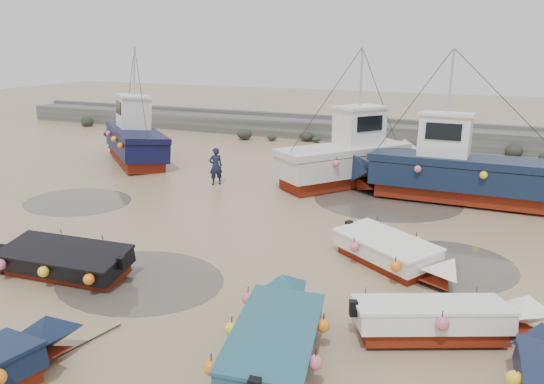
{
  "coord_description": "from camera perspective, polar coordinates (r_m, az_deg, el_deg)",
  "views": [
    {
      "loc": [
        7.01,
        -12.97,
        6.44
      ],
      "look_at": [
        -0.14,
        3.39,
        1.4
      ],
      "focal_mm": 35.0,
      "sensor_mm": 36.0,
      "label": 1
    }
  ],
  "objects": [
    {
      "name": "ground",
      "position": [
        16.09,
        -4.43,
        -7.88
      ],
      "size": [
        120.0,
        120.0,
        0.0
      ],
      "primitive_type": "plane",
      "color": "tan",
      "rests_on": "ground"
    },
    {
      "name": "seawall",
      "position": [
        36.12,
        12.25,
        6.15
      ],
      "size": [
        60.0,
        4.92,
        1.5
      ],
      "color": "slate",
      "rests_on": "ground"
    },
    {
      "name": "puddle_a",
      "position": [
        15.58,
        -14.01,
        -9.14
      ],
      "size": [
        4.87,
        4.87,
        0.01
      ],
      "primitive_type": "cylinder",
      "color": "#4E463E",
      "rests_on": "ground"
    },
    {
      "name": "puddle_b",
      "position": [
        16.95,
        18.55,
        -7.42
      ],
      "size": [
        3.92,
        3.92,
        0.01
      ],
      "primitive_type": "cylinder",
      "color": "#4E463E",
      "rests_on": "ground"
    },
    {
      "name": "puddle_c",
      "position": [
        23.76,
        -20.16,
        -0.95
      ],
      "size": [
        4.59,
        4.59,
        0.01
      ],
      "primitive_type": "cylinder",
      "color": "#4E463E",
      "rests_on": "ground"
    },
    {
      "name": "puddle_d",
      "position": [
        22.96,
        12.24,
        -0.88
      ],
      "size": [
        6.19,
        6.19,
        0.01
      ],
      "primitive_type": "cylinder",
      "color": "#4E463E",
      "rests_on": "ground"
    },
    {
      "name": "dinghy_2",
      "position": [
        11.62,
        0.46,
        -14.7
      ],
      "size": [
        2.54,
        5.83,
        1.43
      ],
      "rotation": [
        0.0,
        0.0,
        0.21
      ],
      "color": "maroon",
      "rests_on": "ground"
    },
    {
      "name": "dinghy_3",
      "position": [
        12.78,
        18.43,
        -12.56
      ],
      "size": [
        5.39,
        2.93,
        1.43
      ],
      "rotation": [
        0.0,
        0.0,
        -1.15
      ],
      "color": "maroon",
      "rests_on": "ground"
    },
    {
      "name": "dinghy_4",
      "position": [
        16.53,
        -22.19,
        -6.36
      ],
      "size": [
        6.12,
        2.17,
        1.43
      ],
      "rotation": [
        0.0,
        0.0,
        1.65
      ],
      "color": "maroon",
      "rests_on": "ground"
    },
    {
      "name": "dinghy_5",
      "position": [
        16.07,
        13.12,
        -6.14
      ],
      "size": [
        4.93,
        3.7,
        1.43
      ],
      "rotation": [
        0.0,
        0.0,
        -2.16
      ],
      "color": "maroon",
      "rests_on": "ground"
    },
    {
      "name": "cabin_boat_0",
      "position": [
        30.76,
        -14.84,
        5.73
      ],
      "size": [
        7.95,
        7.26,
        6.22
      ],
      "rotation": [
        0.0,
        0.0,
        0.84
      ],
      "color": "maroon",
      "rests_on": "ground"
    },
    {
      "name": "cabin_boat_1",
      "position": [
        25.07,
        8.82,
        3.9
      ],
      "size": [
        6.64,
        8.12,
        6.22
      ],
      "rotation": [
        0.0,
        0.0,
        -0.66
      ],
      "color": "maroon",
      "rests_on": "ground"
    },
    {
      "name": "cabin_boat_2",
      "position": [
        23.58,
        18.89,
        2.33
      ],
      "size": [
        11.18,
        3.41,
        6.22
      ],
      "rotation": [
        0.0,
        0.0,
        1.57
      ],
      "color": "maroon",
      "rests_on": "ground"
    },
    {
      "name": "person",
      "position": [
        25.12,
        -6.01,
        0.82
      ],
      "size": [
        0.76,
        0.75,
        1.76
      ],
      "primitive_type": "imported",
      "rotation": [
        0.0,
        0.0,
        3.9
      ],
      "color": "#151B33",
      "rests_on": "ground"
    }
  ]
}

